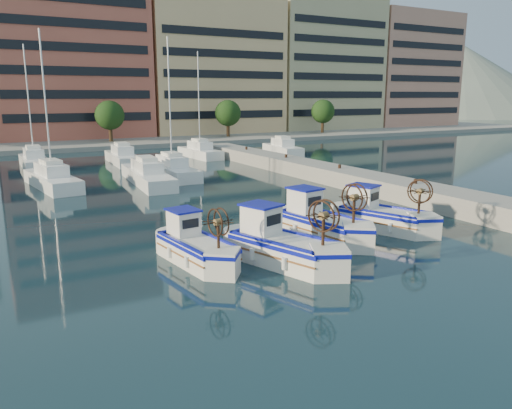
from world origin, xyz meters
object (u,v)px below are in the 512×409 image
Objects in this scene: fishing_boat_a at (195,245)px; fishing_boat_d at (381,215)px; fishing_boat_c at (320,222)px; fishing_boat_b at (281,244)px.

fishing_boat_d is (10.40, 0.28, 0.05)m from fishing_boat_a.
fishing_boat_c is 3.76m from fishing_boat_d.
fishing_boat_b is at bearing -157.42° from fishing_boat_c.
fishing_boat_b is 4.24m from fishing_boat_c.
fishing_boat_a is 6.65m from fishing_boat_c.
fishing_boat_d reaches higher than fishing_boat_a.
fishing_boat_d is at bearing -11.48° from fishing_boat_c.
fishing_boat_b is at bearing 174.18° from fishing_boat_d.
fishing_boat_a is at bearing 130.08° from fishing_boat_b.
fishing_boat_a is 0.92× the size of fishing_boat_d.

